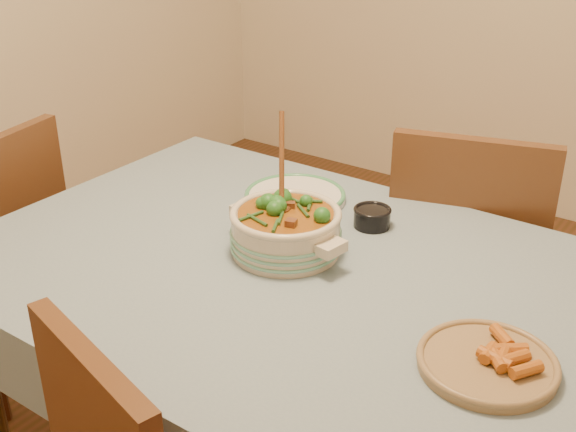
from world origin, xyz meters
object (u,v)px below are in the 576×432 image
Objects in this scene: stew_casserole at (286,227)px; condiment_bowl at (372,216)px; chair_far at (466,255)px; fried_plate at (487,361)px; white_plate at (295,196)px; dining_table at (312,308)px.

stew_casserole is 3.39× the size of condiment_bowl.
stew_casserole is 0.72m from chair_far.
chair_far is at bearing 71.70° from condiment_bowl.
fried_plate is at bearing 97.19° from chair_far.
white_plate is at bearing 150.30° from fried_plate.
chair_far reaches higher than dining_table.
condiment_bowl reaches higher than dining_table.
white_plate is (-0.26, 0.31, 0.10)m from dining_table.
chair_far is at bearing 69.66° from stew_casserole.
fried_plate is 0.87m from chair_far.
fried_plate is (0.56, -0.15, -0.05)m from stew_casserole.
white_plate reaches higher than dining_table.
fried_plate is (0.45, -0.10, 0.11)m from dining_table.
condiment_bowl is at bearing 55.28° from chair_far.
condiment_bowl reaches higher than fried_plate.
fried_plate is at bearing -29.70° from white_plate.
white_plate is 0.36× the size of chair_far.
chair_far is (-0.34, 0.77, -0.24)m from fried_plate.
fried_plate reaches higher than white_plate.
chair_far is at bearing 80.26° from dining_table.
white_plate is 0.57m from chair_far.
fried_plate is (0.71, -0.41, 0.00)m from white_plate.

